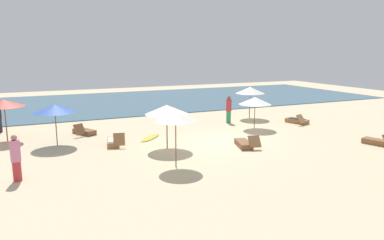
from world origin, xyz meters
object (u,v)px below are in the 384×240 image
(umbrella_0, at_px, (55,108))
(person_2, at_px, (229,109))
(umbrella_4, at_px, (250,90))
(person_0, at_px, (16,158))
(lounger_2, at_px, (379,142))
(umbrella_3, at_px, (176,117))
(lounger_1, at_px, (84,131))
(umbrella_2, at_px, (255,101))
(lounger_0, at_px, (114,142))
(lounger_3, at_px, (245,144))
(lounger_4, at_px, (297,121))
(umbrella_5, at_px, (4,103))
(surfboard, at_px, (150,138))
(umbrella_1, at_px, (167,110))

(umbrella_0, xyz_separation_m, person_2, (10.98, 1.58, -1.01))
(umbrella_4, bearing_deg, person_0, -154.24)
(lounger_2, bearing_deg, umbrella_0, 156.15)
(umbrella_3, relative_size, lounger_2, 1.32)
(umbrella_4, distance_m, lounger_1, 11.74)
(umbrella_2, distance_m, lounger_0, 9.01)
(umbrella_3, bearing_deg, umbrella_2, 34.64)
(lounger_1, xyz_separation_m, lounger_3, (7.02, -6.21, -0.00))
(lounger_4, relative_size, person_2, 0.98)
(umbrella_4, height_order, lounger_3, umbrella_4)
(lounger_1, distance_m, person_2, 9.42)
(lounger_2, xyz_separation_m, lounger_4, (-0.04, 6.24, 0.01))
(umbrella_2, xyz_separation_m, person_2, (-0.54, 2.27, -0.84))
(umbrella_4, relative_size, umbrella_5, 1.00)
(lounger_1, height_order, person_0, person_0)
(lounger_3, bearing_deg, person_2, 67.66)
(lounger_4, xyz_separation_m, person_0, (-16.83, -4.33, 0.72))
(lounger_0, distance_m, lounger_3, 6.68)
(person_2, bearing_deg, lounger_1, 177.11)
(umbrella_2, bearing_deg, lounger_4, 3.79)
(surfboard, bearing_deg, umbrella_3, -95.94)
(lounger_4, bearing_deg, surfboard, 179.88)
(umbrella_5, height_order, lounger_4, umbrella_5)
(lounger_0, bearing_deg, lounger_2, -24.05)
(lounger_2, xyz_separation_m, lounger_3, (-6.52, 2.54, -0.00))
(umbrella_5, relative_size, lounger_0, 1.31)
(lounger_1, relative_size, surfboard, 0.99)
(umbrella_2, bearing_deg, umbrella_0, 176.55)
(person_0, bearing_deg, surfboard, 33.56)
(umbrella_4, relative_size, lounger_3, 1.26)
(person_0, bearing_deg, lounger_4, 14.42)
(umbrella_2, xyz_separation_m, surfboard, (-6.69, 0.26, -1.72))
(umbrella_5, height_order, surfboard, umbrella_5)
(umbrella_4, bearing_deg, umbrella_1, -147.41)
(umbrella_1, xyz_separation_m, lounger_3, (3.68, -1.30, -1.80))
(lounger_3, distance_m, surfboard, 5.32)
(umbrella_1, distance_m, lounger_2, 11.05)
(lounger_2, xyz_separation_m, person_0, (-16.87, 1.91, 0.72))
(lounger_2, relative_size, lounger_4, 0.98)
(umbrella_0, bearing_deg, lounger_2, -23.85)
(umbrella_0, distance_m, umbrella_2, 11.55)
(umbrella_1, relative_size, umbrella_4, 0.98)
(lounger_2, relative_size, lounger_3, 0.98)
(person_2, bearing_deg, lounger_0, -161.96)
(umbrella_0, height_order, lounger_2, umbrella_0)
(lounger_0, xyz_separation_m, lounger_4, (12.44, 0.67, -0.00))
(umbrella_5, relative_size, lounger_2, 1.28)
(umbrella_0, bearing_deg, umbrella_2, -3.45)
(lounger_0, height_order, lounger_2, lounger_0)
(umbrella_1, bearing_deg, lounger_1, 124.24)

